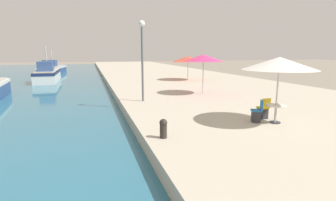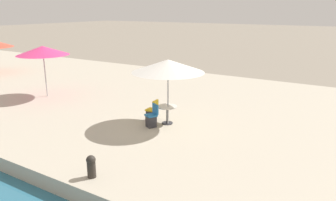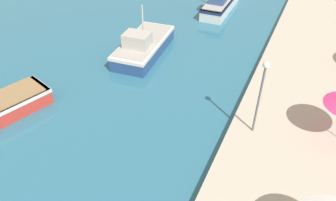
# 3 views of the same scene
# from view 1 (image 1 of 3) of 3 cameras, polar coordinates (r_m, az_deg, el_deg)

# --- Properties ---
(quay_promenade) EXTENTS (16.00, 90.00, 0.55)m
(quay_promenade) POSITION_cam_1_polar(r_m,az_deg,el_deg) (35.14, -0.72, 5.45)
(quay_promenade) COLOR #BCB29E
(quay_promenade) RESTS_ON ground_plane
(fishing_boat_far) EXTENTS (2.33, 7.43, 4.06)m
(fishing_boat_far) POSITION_cam_1_polar(r_m,az_deg,el_deg) (32.98, -24.76, 5.15)
(fishing_boat_far) COLOR silver
(fishing_boat_far) RESTS_ON water_basin
(fishing_boat_distant) EXTENTS (3.62, 8.12, 3.72)m
(fishing_boat_distant) POSITION_cam_1_polar(r_m,az_deg,el_deg) (45.77, -23.88, 6.37)
(fishing_boat_distant) COLOR navy
(fishing_boat_distant) RESTS_ON water_basin
(cafe_umbrella_pink) EXTENTS (2.85, 2.85, 2.64)m
(cafe_umbrella_pink) POSITION_cam_1_polar(r_m,az_deg,el_deg) (11.05, 23.07, 7.42)
(cafe_umbrella_pink) COLOR #B7B7B7
(cafe_umbrella_pink) RESTS_ON quay_promenade
(cafe_umbrella_white) EXTENTS (2.66, 2.66, 2.67)m
(cafe_umbrella_white) POSITION_cam_1_polar(r_m,az_deg,el_deg) (17.90, 7.73, 9.16)
(cafe_umbrella_white) COLOR #B7B7B7
(cafe_umbrella_white) RESTS_ON quay_promenade
(cafe_umbrella_striped) EXTENTS (3.23, 3.23, 2.42)m
(cafe_umbrella_striped) POSITION_cam_1_polar(r_m,az_deg,el_deg) (26.87, 4.38, 9.01)
(cafe_umbrella_striped) COLOR #B7B7B7
(cafe_umbrella_striped) RESTS_ON quay_promenade
(cafe_table) EXTENTS (0.80, 0.80, 0.74)m
(cafe_table) POSITION_cam_1_polar(r_m,az_deg,el_deg) (11.37, 22.40, -1.92)
(cafe_table) COLOR #333338
(cafe_table) RESTS_ON quay_promenade
(cafe_chair_left) EXTENTS (0.56, 0.55, 0.91)m
(cafe_chair_left) POSITION_cam_1_polar(r_m,az_deg,el_deg) (11.28, 18.73, -2.85)
(cafe_chair_left) COLOR #2D2D33
(cafe_chair_left) RESTS_ON quay_promenade
(cafe_chair_right) EXTENTS (0.43, 0.46, 0.91)m
(cafe_chair_right) POSITION_cam_1_polar(r_m,az_deg,el_deg) (11.93, 19.99, -2.21)
(cafe_chair_right) COLOR #2D2D33
(cafe_chair_right) RESTS_ON quay_promenade
(mooring_bollard) EXTENTS (0.26, 0.26, 0.65)m
(mooring_bollard) POSITION_cam_1_polar(r_m,az_deg,el_deg) (8.72, -1.02, -5.98)
(mooring_bollard) COLOR #2D2823
(mooring_bollard) RESTS_ON quay_promenade
(lamppost) EXTENTS (0.36, 0.36, 4.56)m
(lamppost) POSITION_cam_1_polar(r_m,az_deg,el_deg) (15.13, -5.65, 11.48)
(lamppost) COLOR #565B60
(lamppost) RESTS_ON quay_promenade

